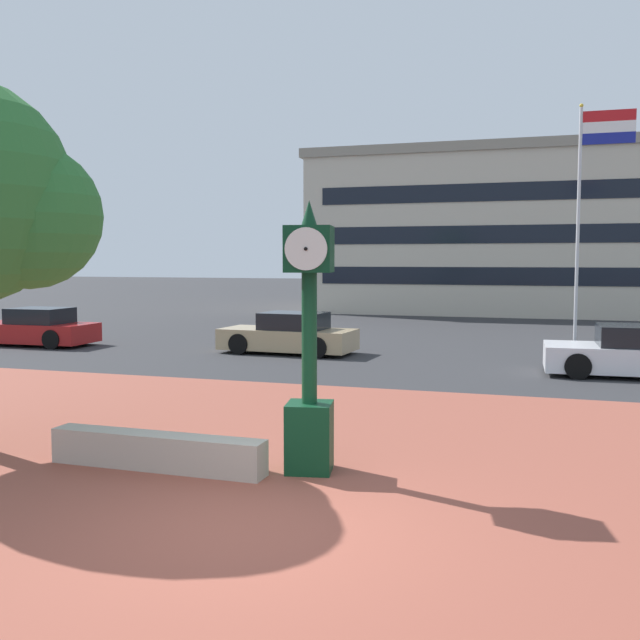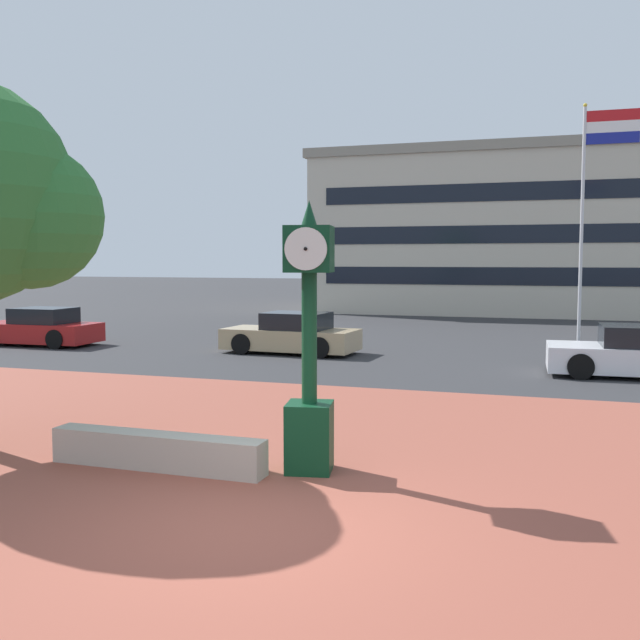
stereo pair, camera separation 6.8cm
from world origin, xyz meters
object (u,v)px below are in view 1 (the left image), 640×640
Objects in this scene: street_clock at (309,354)px; flagpole_primary at (587,196)px; car_street_mid at (630,353)px; car_street_distant at (37,329)px; civic_building at (516,233)px; car_street_near at (289,335)px.

street_clock is 19.26m from flagpole_primary.
flagpole_primary is at bearing 3.20° from car_street_mid.
civic_building reaches higher than car_street_distant.
street_clock is 0.91× the size of car_street_distant.
car_street_near is at bearing -87.10° from car_street_distant.
car_street_distant is 0.49× the size of flagpole_primary.
civic_building is (5.71, 22.41, 3.86)m from car_street_near.
car_street_mid is at bearing -94.19° from car_street_distant.
street_clock reaches higher than car_street_distant.
civic_building is (1.06, 34.34, 2.80)m from street_clock.
flagpole_primary reaches higher than car_street_mid.
civic_building is (-3.16, 15.88, -0.74)m from flagpole_primary.
car_street_near is 23.45m from civic_building.
flagpole_primary is at bearing -78.75° from civic_building.
civic_building reaches higher than car_street_mid.
civic_building is at bearing 77.35° from street_clock.
car_street_distant is at bearing -122.46° from civic_building.
street_clock is 11.51m from car_street_mid.
car_street_mid is (9.69, -1.64, 0.00)m from car_street_near.
car_street_near and car_street_mid have the same top height.
car_street_mid is (5.03, 10.30, -1.06)m from street_clock.
car_street_near is 11.94m from flagpole_primary.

